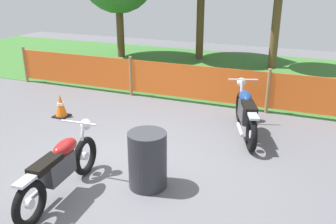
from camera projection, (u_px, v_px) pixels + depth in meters
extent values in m
cube|color=#5B5B60|center=(127.00, 170.00, 6.07)|extent=(24.00, 24.00, 0.02)
cube|color=#386B2D|center=(226.00, 72.00, 12.04)|extent=(24.00, 6.64, 0.01)
cylinder|color=#997547|center=(25.00, 64.00, 10.85)|extent=(0.08, 0.08, 1.05)
cylinder|color=#997547|center=(131.00, 76.00, 9.60)|extent=(0.08, 0.08, 1.05)
cylinder|color=#997547|center=(268.00, 91.00, 8.36)|extent=(0.08, 0.08, 1.05)
cube|color=orange|center=(75.00, 69.00, 10.22)|extent=(3.45, 0.02, 0.85)
cube|color=orange|center=(195.00, 82.00, 8.97)|extent=(3.45, 0.02, 0.85)
cylinder|color=brown|center=(120.00, 30.00, 14.00)|extent=(0.28, 0.28, 2.08)
cylinder|color=brown|center=(200.00, 20.00, 13.50)|extent=(0.28, 0.28, 2.89)
cylinder|color=brown|center=(276.00, 25.00, 12.17)|extent=(0.28, 0.28, 2.93)
torus|color=black|center=(240.00, 107.00, 7.93)|extent=(0.33, 0.66, 0.66)
cylinder|color=silver|center=(240.00, 107.00, 7.93)|extent=(0.11, 0.16, 0.14)
torus|color=black|center=(251.00, 134.00, 6.58)|extent=(0.33, 0.66, 0.66)
cylinder|color=silver|center=(251.00, 134.00, 6.58)|extent=(0.11, 0.16, 0.14)
cube|color=#38383D|center=(246.00, 112.00, 7.14)|extent=(0.44, 0.67, 0.33)
ellipsoid|color=navy|center=(245.00, 97.00, 7.28)|extent=(0.41, 0.59, 0.23)
cube|color=black|center=(249.00, 107.00, 6.83)|extent=(0.41, 0.62, 0.10)
cube|color=silver|center=(253.00, 116.00, 6.45)|extent=(0.28, 0.41, 0.04)
cylinder|color=silver|center=(242.00, 95.00, 7.76)|extent=(0.13, 0.25, 0.59)
sphere|color=white|center=(241.00, 82.00, 7.83)|extent=(0.24, 0.24, 0.19)
cylinder|color=silver|center=(243.00, 80.00, 7.60)|extent=(0.59, 0.24, 0.03)
cylinder|color=silver|center=(240.00, 130.00, 6.94)|extent=(0.26, 0.56, 0.07)
torus|color=black|center=(85.00, 156.00, 5.83)|extent=(0.15, 0.63, 0.62)
cylinder|color=silver|center=(85.00, 156.00, 5.83)|extent=(0.07, 0.14, 0.14)
torus|color=black|center=(30.00, 204.00, 4.62)|extent=(0.15, 0.63, 0.62)
cylinder|color=silver|center=(30.00, 204.00, 4.62)|extent=(0.07, 0.14, 0.14)
cube|color=#38383D|center=(57.00, 168.00, 5.12)|extent=(0.28, 0.60, 0.31)
ellipsoid|color=maroon|center=(65.00, 147.00, 5.24)|extent=(0.27, 0.52, 0.21)
cube|color=black|center=(45.00, 164.00, 4.84)|extent=(0.25, 0.56, 0.10)
cube|color=silver|center=(26.00, 180.00, 4.50)|extent=(0.18, 0.36, 0.04)
cylinder|color=silver|center=(82.00, 141.00, 5.68)|extent=(0.07, 0.23, 0.56)
sphere|color=white|center=(86.00, 124.00, 5.74)|extent=(0.19, 0.19, 0.18)
cylinder|color=silver|center=(79.00, 123.00, 5.53)|extent=(0.59, 0.07, 0.03)
cylinder|color=silver|center=(38.00, 192.00, 4.98)|extent=(0.11, 0.54, 0.07)
cube|color=black|center=(62.00, 116.00, 8.31)|extent=(0.32, 0.32, 0.03)
cone|color=orange|center=(61.00, 105.00, 8.21)|extent=(0.26, 0.26, 0.50)
cylinder|color=white|center=(60.00, 104.00, 8.20)|extent=(0.15, 0.15, 0.06)
cylinder|color=#2D2D33|center=(148.00, 160.00, 5.44)|extent=(0.58, 0.58, 0.88)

